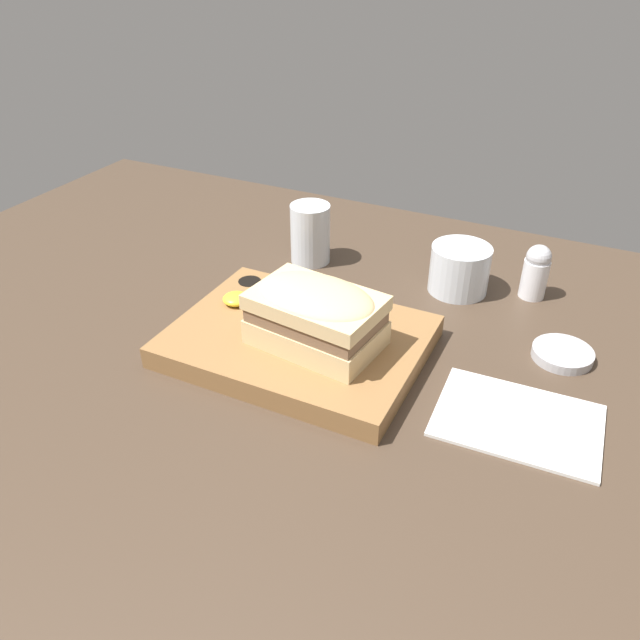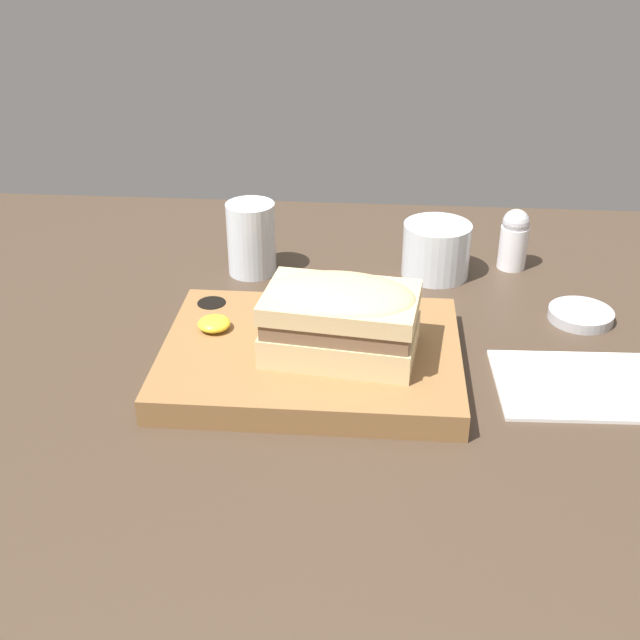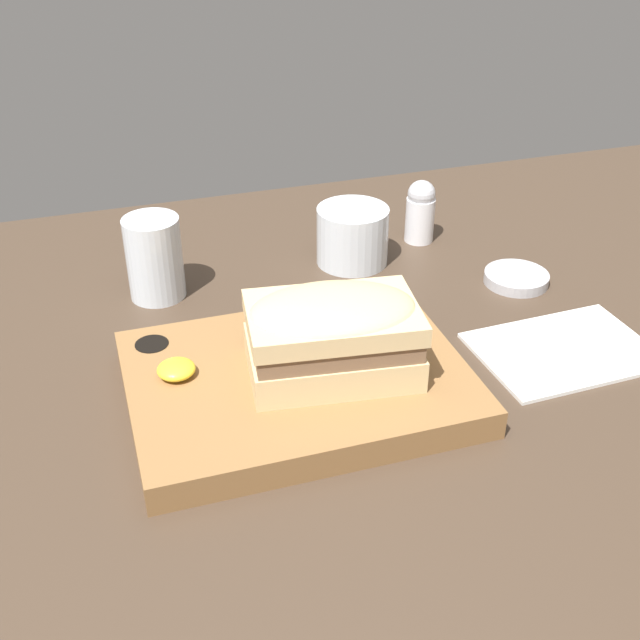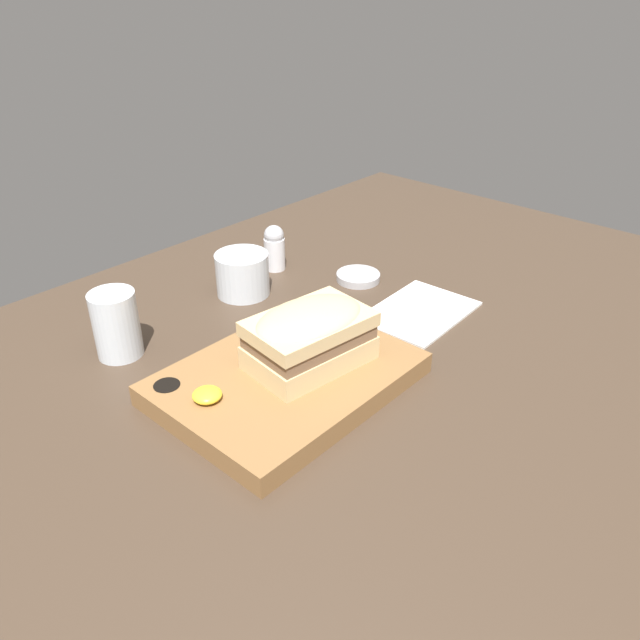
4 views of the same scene
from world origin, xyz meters
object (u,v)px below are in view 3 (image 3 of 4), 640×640
(sandwich, at_px, (333,332))
(napkin, at_px, (564,350))
(wine_glass, at_px, (352,237))
(water_glass, at_px, (155,263))
(condiment_dish, at_px, (516,278))
(serving_board, at_px, (296,382))
(salt_shaker, at_px, (420,211))

(sandwich, height_order, napkin, sandwich)
(wine_glass, bearing_deg, water_glass, -177.36)
(sandwich, distance_m, condiment_dish, 0.30)
(serving_board, relative_size, wine_glass, 3.57)
(napkin, distance_m, salt_shaker, 0.28)
(wine_glass, height_order, napkin, wine_glass)
(wine_glass, distance_m, napkin, 0.28)
(water_glass, height_order, wine_glass, water_glass)
(salt_shaker, distance_m, condiment_dish, 0.15)
(serving_board, bearing_deg, condiment_dish, 22.98)
(water_glass, height_order, salt_shaker, water_glass)
(napkin, bearing_deg, sandwich, 179.40)
(napkin, height_order, condiment_dish, condiment_dish)
(sandwich, height_order, water_glass, sandwich)
(sandwich, bearing_deg, salt_shaker, 53.10)
(wine_glass, relative_size, condiment_dish, 1.16)
(serving_board, bearing_deg, napkin, -2.97)
(sandwich, xyz_separation_m, napkin, (0.24, -0.00, -0.07))
(sandwich, distance_m, wine_glass, 0.27)
(napkin, bearing_deg, serving_board, 177.03)
(napkin, xyz_separation_m, condiment_dish, (0.03, 0.14, 0.00))
(napkin, bearing_deg, water_glass, 147.22)
(water_glass, height_order, condiment_dish, water_glass)
(water_glass, bearing_deg, napkin, -32.78)
(water_glass, xyz_separation_m, napkin, (0.36, -0.23, -0.04))
(serving_board, relative_size, water_glass, 3.27)
(serving_board, height_order, napkin, serving_board)
(wine_glass, distance_m, condiment_dish, 0.19)
(salt_shaker, bearing_deg, water_glass, -173.09)
(water_glass, relative_size, wine_glass, 1.09)
(serving_board, relative_size, sandwich, 1.90)
(sandwich, xyz_separation_m, condiment_dish, (0.26, 0.14, -0.06))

